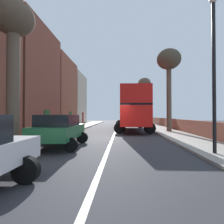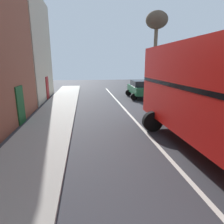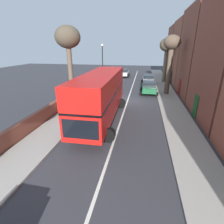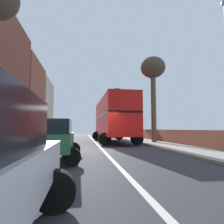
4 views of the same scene
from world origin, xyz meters
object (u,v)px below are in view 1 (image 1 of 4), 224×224
at_px(double_decker_bus, 132,108).
at_px(lamppost_right, 214,60).
at_px(parked_car_green_left_1, 59,129).
at_px(street_tree_right_3, 169,64).
at_px(parked_car_green_right_2, 132,119).
at_px(street_tree_left_2, 14,34).
at_px(street_tree_right_1, 144,85).

height_order(double_decker_bus, lamppost_right, lamppost_right).
distance_m(parked_car_green_left_1, street_tree_right_3, 12.40).
relative_size(parked_car_green_right_2, lamppost_right, 0.68).
bearing_deg(street_tree_left_2, street_tree_right_3, 39.72).
relative_size(double_decker_bus, parked_car_green_left_1, 2.53).
bearing_deg(street_tree_left_2, street_tree_right_1, 69.31).
height_order(parked_car_green_left_1, parked_car_green_right_2, parked_car_green_right_2).
distance_m(parked_car_green_left_1, parked_car_green_right_2, 23.49).
relative_size(street_tree_right_1, street_tree_right_3, 1.13).
xyz_separation_m(parked_car_green_right_2, street_tree_left_2, (-7.38, -23.05, 4.77)).
distance_m(street_tree_right_1, street_tree_right_3, 18.01).
height_order(street_tree_right_1, street_tree_left_2, street_tree_right_1).
bearing_deg(lamppost_right, street_tree_left_2, 170.57).
xyz_separation_m(parked_car_green_right_2, lamppost_right, (1.80, -24.57, 2.83)).
bearing_deg(street_tree_right_1, parked_car_green_right_2, -128.47).
distance_m(double_decker_bus, parked_car_green_right_2, 12.98).
height_order(double_decker_bus, street_tree_right_1, street_tree_right_1).
xyz_separation_m(parked_car_green_right_2, street_tree_right_1, (2.52, 3.18, 6.49)).
bearing_deg(parked_car_green_left_1, street_tree_right_1, 73.94).
height_order(double_decker_bus, parked_car_green_right_2, double_decker_bus).
distance_m(double_decker_bus, street_tree_left_2, 12.58).
relative_size(parked_car_green_left_1, parked_car_green_right_2, 0.95).
bearing_deg(street_tree_right_1, parked_car_green_left_1, -106.06).
bearing_deg(street_tree_right_1, street_tree_right_3, -89.91).
height_order(double_decker_bus, street_tree_left_2, street_tree_left_2).
bearing_deg(parked_car_green_left_1, double_decker_bus, 67.38).
bearing_deg(street_tree_right_1, lamppost_right, -91.49).
height_order(parked_car_green_left_1, lamppost_right, lamppost_right).
bearing_deg(street_tree_right_1, street_tree_left_2, -110.69).
relative_size(double_decker_bus, parked_car_green_right_2, 2.40).
height_order(double_decker_bus, street_tree_right_3, street_tree_right_3).
relative_size(parked_car_green_left_1, street_tree_right_1, 0.47).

